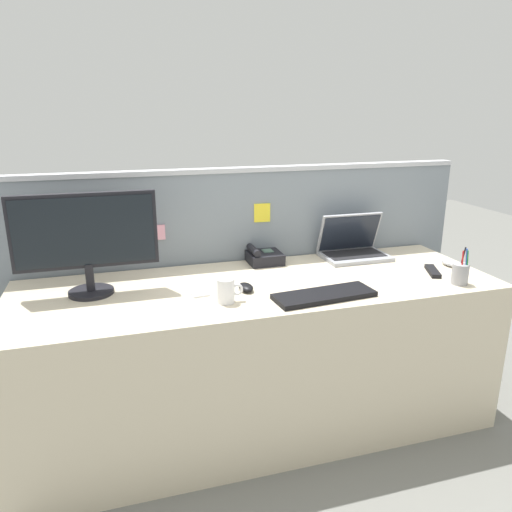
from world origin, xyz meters
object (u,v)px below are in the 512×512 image
at_px(desktop_monitor, 86,237).
at_px(laptop, 353,246).
at_px(pen_cup, 460,273).
at_px(computer_mouse_right_hand, 449,263).
at_px(cell_phone_white_slab, 198,291).
at_px(desk_phone, 264,257).
at_px(keyboard_main, 324,295).
at_px(tv_remote, 433,271).
at_px(coffee_mug, 226,291).
at_px(computer_mouse_left_hand, 246,287).

distance_m(desktop_monitor, laptop, 1.38).
xyz_separation_m(laptop, pen_cup, (0.27, -0.53, -0.01)).
xyz_separation_m(computer_mouse_right_hand, cell_phone_white_slab, (-1.31, -0.01, -0.01)).
distance_m(desk_phone, pen_cup, 0.95).
bearing_deg(desktop_monitor, desk_phone, 12.96).
relative_size(keyboard_main, tv_remote, 2.60).
height_order(cell_phone_white_slab, coffee_mug, coffee_mug).
distance_m(laptop, tv_remote, 0.45).
distance_m(desk_phone, keyboard_main, 0.55).
relative_size(laptop, computer_mouse_right_hand, 3.50).
relative_size(desk_phone, computer_mouse_left_hand, 1.73).
xyz_separation_m(pen_cup, coffee_mug, (-1.08, 0.09, 0.00)).
height_order(desktop_monitor, pen_cup, desktop_monitor).
relative_size(keyboard_main, pen_cup, 2.53).
xyz_separation_m(desk_phone, coffee_mug, (-0.31, -0.47, 0.02)).
xyz_separation_m(tv_remote, coffee_mug, (-1.06, -0.08, 0.04)).
bearing_deg(computer_mouse_left_hand, laptop, 20.71).
relative_size(pen_cup, coffee_mug, 1.56).
bearing_deg(keyboard_main, pen_cup, -7.06).
xyz_separation_m(desktop_monitor, computer_mouse_left_hand, (0.66, -0.17, -0.24)).
height_order(laptop, keyboard_main, laptop).
relative_size(desktop_monitor, computer_mouse_left_hand, 6.00).
bearing_deg(desk_phone, laptop, -2.98).
distance_m(laptop, cell_phone_white_slab, 0.95).
relative_size(laptop, cell_phone_white_slab, 2.67).
bearing_deg(keyboard_main, cell_phone_white_slab, 151.65).
distance_m(computer_mouse_left_hand, pen_cup, 0.99).
height_order(keyboard_main, computer_mouse_right_hand, computer_mouse_right_hand).
height_order(desktop_monitor, cell_phone_white_slab, desktop_monitor).
relative_size(computer_mouse_left_hand, pen_cup, 0.57).
bearing_deg(tv_remote, desktop_monitor, -164.16).
bearing_deg(tv_remote, computer_mouse_left_hand, -159.00).
height_order(laptop, cell_phone_white_slab, laptop).
height_order(laptop, computer_mouse_right_hand, laptop).
xyz_separation_m(desktop_monitor, laptop, (1.35, 0.17, -0.20)).
xyz_separation_m(desk_phone, computer_mouse_left_hand, (-0.20, -0.36, -0.02)).
height_order(desktop_monitor, desk_phone, desktop_monitor).
distance_m(computer_mouse_right_hand, tv_remote, 0.17).
height_order(desktop_monitor, laptop, desktop_monitor).
bearing_deg(cell_phone_white_slab, keyboard_main, -30.42).
height_order(computer_mouse_right_hand, computer_mouse_left_hand, same).
bearing_deg(desktop_monitor, coffee_mug, -26.68).
bearing_deg(desk_phone, coffee_mug, -123.39).
height_order(laptop, pen_cup, laptop).
xyz_separation_m(computer_mouse_right_hand, computer_mouse_left_hand, (-1.10, -0.05, 0.00)).
distance_m(laptop, keyboard_main, 0.65).
height_order(desk_phone, coffee_mug, coffee_mug).
relative_size(desk_phone, keyboard_main, 0.39).
xyz_separation_m(desk_phone, keyboard_main, (0.10, -0.54, -0.02)).
xyz_separation_m(desk_phone, computer_mouse_right_hand, (0.90, -0.31, -0.02)).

